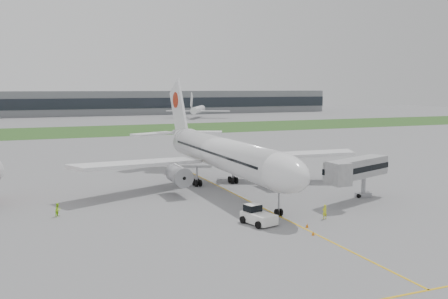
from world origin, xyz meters
name	(u,v)px	position (x,y,z in m)	size (l,w,h in m)	color
ground	(232,193)	(0.00, 0.00, 0.00)	(600.00, 600.00, 0.00)	slate
apron_markings	(245,199)	(0.00, -5.00, 0.00)	(70.00, 70.00, 0.04)	gold
grass_strip	(106,131)	(0.00, 120.00, 0.01)	(600.00, 50.00, 0.02)	#345B22
terminal_building	(75,103)	(0.00, 229.87, 7.00)	(320.00, 22.30, 14.00)	slate
airliner	(220,152)	(0.00, 4.87, 5.66)	(48.13, 53.95, 17.88)	white
pushback_tug	(257,215)	(-4.08, -17.20, 1.00)	(3.70, 4.71, 2.18)	white
jet_bridge	(354,169)	(13.72, -11.80, 4.56)	(12.84, 7.97, 6.16)	#A9A9AC
safety_cone_left	(313,233)	(-0.50, -23.79, 0.24)	(0.35, 0.35, 0.48)	orange
safety_cone_right	(307,225)	(0.50, -20.92, 0.26)	(0.38, 0.38, 0.52)	orange
ground_crew_near	(325,212)	(4.51, -18.44, 0.90)	(0.66, 0.43, 1.80)	yellow
ground_crew_far	(58,210)	(-25.67, -4.91, 0.86)	(0.84, 0.65, 1.72)	#B2FB29
distant_aircraft_right	(198,118)	(57.49, 180.47, 0.00)	(33.72, 29.75, 12.89)	white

